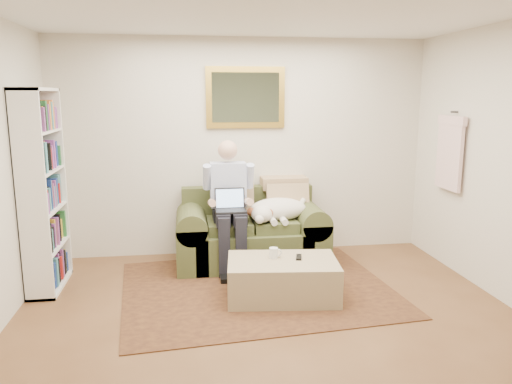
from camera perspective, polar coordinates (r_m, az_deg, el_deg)
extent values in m
cube|color=brown|center=(4.06, 2.91, -17.44)|extent=(4.50, 5.00, 0.01)
cube|color=silver|center=(6.07, -1.57, 5.07)|extent=(4.50, 0.01, 2.60)
cube|color=#321B14|center=(5.15, 0.11, -10.92)|extent=(2.83, 2.35, 0.01)
cube|color=#424323|center=(5.81, -0.55, -6.20)|extent=(1.30, 0.83, 0.42)
cube|color=#424323|center=(6.04, -1.02, -1.33)|extent=(1.57, 0.18, 0.43)
cube|color=#424323|center=(5.74, -7.35, -5.96)|extent=(0.34, 0.83, 0.86)
cube|color=#424323|center=(5.92, 6.03, -5.42)|extent=(0.34, 0.83, 0.86)
cube|color=#424323|center=(5.66, -3.06, -3.83)|extent=(0.49, 0.56, 0.12)
cube|color=#424323|center=(5.72, 2.05, -3.64)|extent=(0.49, 0.56, 0.12)
cube|color=black|center=(5.42, -2.90, -2.15)|extent=(0.33, 0.23, 0.02)
cube|color=black|center=(5.51, -3.03, -0.70)|extent=(0.33, 0.06, 0.23)
cube|color=#99BFF2|center=(5.50, -3.02, -0.72)|extent=(0.30, 0.05, 0.20)
cube|color=tan|center=(4.88, 3.04, -9.90)|extent=(1.11, 0.78, 0.38)
cylinder|color=white|center=(4.86, 2.02, -6.97)|extent=(0.08, 0.08, 0.10)
cube|color=black|center=(4.88, 4.92, -7.43)|extent=(0.09, 0.16, 0.02)
cube|color=gold|center=(6.02, -1.21, 10.75)|extent=(0.94, 0.04, 0.72)
cube|color=gray|center=(6.00, -1.18, 10.75)|extent=(0.80, 0.01, 0.58)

